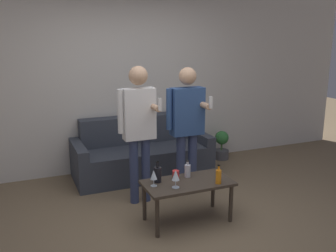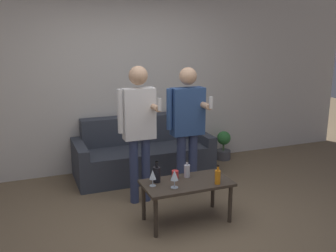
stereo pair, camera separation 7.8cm
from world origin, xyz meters
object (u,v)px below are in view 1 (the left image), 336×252
(person_standing_left, at_px, (139,123))
(bottle_orange, at_px, (219,176))
(person_standing_right, at_px, (187,121))
(coffee_table, at_px, (188,187))
(couch, at_px, (141,154))

(person_standing_left, bearing_deg, bottle_orange, -53.77)
(bottle_orange, bearing_deg, person_standing_right, 88.17)
(coffee_table, bearing_deg, person_standing_right, 65.88)
(couch, height_order, person_standing_left, person_standing_left)
(bottle_orange, distance_m, person_standing_left, 1.12)
(person_standing_left, bearing_deg, person_standing_right, 2.48)
(couch, distance_m, person_standing_right, 1.13)
(coffee_table, xyz_separation_m, person_standing_right, (0.31, 0.69, 0.56))
(person_standing_left, xyz_separation_m, person_standing_right, (0.63, 0.03, -0.04))
(person_standing_left, bearing_deg, coffee_table, -63.67)
(couch, xyz_separation_m, coffee_table, (0.00, -1.55, 0.10))
(coffee_table, xyz_separation_m, person_standing_left, (-0.33, 0.66, 0.59))
(couch, bearing_deg, bottle_orange, -80.63)
(couch, relative_size, person_standing_left, 1.18)
(person_standing_right, bearing_deg, couch, 109.73)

